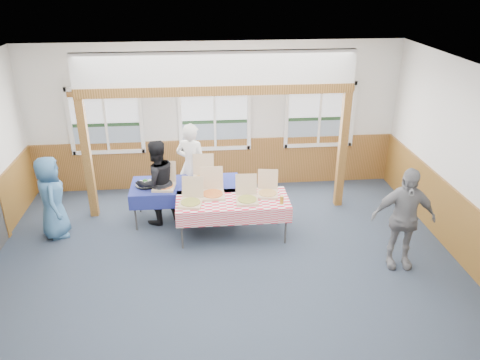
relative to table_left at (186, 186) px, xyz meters
name	(u,v)px	position (x,y,z in m)	size (l,w,h in m)	color
floor	(226,276)	(0.65, -1.98, -0.71)	(8.00, 8.00, 0.00)	#283541
ceiling	(223,80)	(0.65, -1.98, 2.49)	(8.00, 8.00, 0.00)	white
wall_back	(215,117)	(0.65, 1.52, 0.89)	(8.00, 8.00, 0.00)	silver
wainscot_back	(216,163)	(0.65, 1.50, -0.16)	(7.98, 0.05, 1.10)	brown
wainscot_right	(467,235)	(4.62, -1.98, -0.16)	(0.05, 6.98, 1.10)	brown
window_left	(105,117)	(-1.65, 1.48, 0.97)	(1.56, 0.10, 1.46)	white
window_mid	(215,114)	(0.65, 1.48, 0.97)	(1.56, 0.10, 1.46)	white
window_right	(320,112)	(2.95, 1.48, 0.97)	(1.56, 0.10, 1.46)	white
post_left	(87,160)	(-1.85, 0.32, 0.49)	(0.15, 0.15, 2.40)	brown
post_right	(342,151)	(3.15, 0.32, 0.49)	(0.15, 0.15, 2.40)	brown
cross_beam	(216,90)	(0.65, 0.32, 1.78)	(5.15, 0.18, 0.18)	brown
table_left	(186,186)	(0.00, 0.00, 0.00)	(2.27, 1.76, 0.76)	#363636
table_right	(233,202)	(0.85, -0.73, 0.00)	(2.13, 1.16, 0.76)	#363636
pizza_box_a	(164,184)	(-0.40, -0.11, 0.12)	(0.45, 0.53, 0.44)	tan
pizza_box_b	(203,177)	(0.35, 0.16, 0.12)	(0.43, 0.52, 0.45)	tan
pizza_box_c	(191,200)	(0.11, -0.83, 0.12)	(0.47, 0.54, 0.43)	tan
pizza_box_d	(213,192)	(0.50, -0.53, 0.12)	(0.44, 0.53, 0.46)	tan
pizza_box_e	(247,197)	(1.10, -0.81, 0.12)	(0.40, 0.48, 0.42)	tan
pizza_box_f	(268,191)	(1.51, -0.59, 0.11)	(0.43, 0.50, 0.41)	tan
veggie_tray	(146,184)	(-0.75, 0.00, 0.08)	(0.40, 0.40, 0.09)	black
drink_glass	(282,200)	(1.70, -0.98, 0.13)	(0.07, 0.07, 0.15)	#A0721A
woman_white	(192,166)	(0.12, 0.56, 0.19)	(0.65, 0.43, 1.79)	silver
woman_black	(157,182)	(-0.54, -0.06, 0.13)	(0.82, 0.64, 1.68)	black
man_blue	(51,197)	(-2.40, -0.40, 0.07)	(0.76, 0.50, 1.56)	teal
person_grey	(403,218)	(3.52, -1.89, 0.17)	(1.03, 0.43, 1.76)	slate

